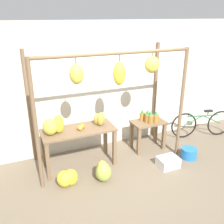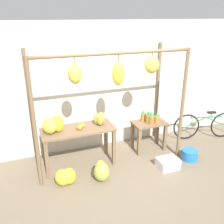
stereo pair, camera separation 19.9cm
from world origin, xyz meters
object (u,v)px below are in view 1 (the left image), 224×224
(parked_bicycle, at_px, (202,124))
(banana_pile_ground_left, at_px, (67,178))
(pineapple_cluster, at_px, (149,117))
(papaya_pile, at_px, (100,119))
(banana_pile_on_table, at_px, (54,126))
(orange_pile, at_px, (81,127))
(fruit_crate_white, at_px, (168,162))
(blue_bucket, at_px, (189,153))
(banana_pile_ground_right, at_px, (103,171))

(parked_bicycle, bearing_deg, banana_pile_ground_left, -170.26)
(pineapple_cluster, xyz_separation_m, papaya_pile, (-1.16, -0.02, 0.15))
(banana_pile_on_table, relative_size, pineapple_cluster, 1.38)
(orange_pile, height_order, banana_pile_ground_left, orange_pile)
(fruit_crate_white, bearing_deg, blue_bucket, 10.02)
(blue_bucket, relative_size, parked_bicycle, 0.21)
(banana_pile_on_table, bearing_deg, parked_bicycle, 1.44)
(banana_pile_on_table, distance_m, blue_bucket, 2.91)
(orange_pile, relative_size, banana_pile_ground_right, 0.39)
(orange_pile, bearing_deg, pineapple_cluster, 2.71)
(blue_bucket, xyz_separation_m, papaya_pile, (-1.78, 0.67, 0.83))
(banana_pile_ground_left, relative_size, banana_pile_ground_right, 1.02)
(banana_pile_ground_right, relative_size, parked_bicycle, 0.27)
(banana_pile_on_table, distance_m, orange_pile, 0.52)
(banana_pile_on_table, xyz_separation_m, papaya_pile, (0.94, 0.05, -0.04))
(orange_pile, distance_m, banana_pile_ground_left, 0.98)
(banana_pile_ground_left, height_order, banana_pile_ground_right, banana_pile_ground_right)
(pineapple_cluster, relative_size, banana_pile_ground_right, 0.82)
(banana_pile_ground_left, relative_size, parked_bicycle, 0.28)
(fruit_crate_white, xyz_separation_m, parked_bicycle, (1.57, 0.82, 0.24))
(orange_pile, xyz_separation_m, papaya_pile, (0.42, 0.06, 0.08))
(fruit_crate_white, xyz_separation_m, blue_bucket, (0.61, 0.11, 0.01))
(blue_bucket, height_order, papaya_pile, papaya_pile)
(banana_pile_ground_left, bearing_deg, fruit_crate_white, -5.68)
(fruit_crate_white, relative_size, blue_bucket, 1.23)
(parked_bicycle, distance_m, papaya_pile, 2.80)
(parked_bicycle, height_order, papaya_pile, papaya_pile)
(banana_pile_on_table, bearing_deg, papaya_pile, 3.35)
(orange_pile, relative_size, banana_pile_ground_left, 0.39)
(pineapple_cluster, xyz_separation_m, parked_bicycle, (1.58, 0.02, -0.45))
(papaya_pile, bearing_deg, pineapple_cluster, 0.84)
(banana_pile_ground_left, bearing_deg, banana_pile_on_table, 98.32)
(fruit_crate_white, relative_size, papaya_pile, 1.59)
(orange_pile, xyz_separation_m, parked_bicycle, (3.16, 0.10, -0.51))
(banana_pile_on_table, relative_size, banana_pile_ground_right, 1.13)
(pineapple_cluster, bearing_deg, blue_bucket, -48.19)
(pineapple_cluster, xyz_separation_m, banana_pile_ground_left, (-2.02, -0.60, -0.64))
(fruit_crate_white, bearing_deg, parked_bicycle, 27.58)
(blue_bucket, relative_size, papaya_pile, 1.30)
(parked_bicycle, bearing_deg, blue_bucket, -143.44)
(orange_pile, bearing_deg, banana_pile_ground_right, -69.36)
(banana_pile_on_table, distance_m, fruit_crate_white, 2.39)
(banana_pile_on_table, height_order, pineapple_cluster, banana_pile_on_table)
(pineapple_cluster, bearing_deg, fruit_crate_white, -89.34)
(pineapple_cluster, distance_m, banana_pile_ground_left, 2.20)
(parked_bicycle, relative_size, papaya_pile, 6.14)
(blue_bucket, bearing_deg, pineapple_cluster, 131.81)
(banana_pile_ground_right, relative_size, papaya_pile, 1.68)
(fruit_crate_white, bearing_deg, banana_pile_ground_right, 174.95)
(fruit_crate_white, height_order, papaya_pile, papaya_pile)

